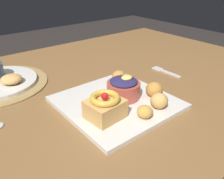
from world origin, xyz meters
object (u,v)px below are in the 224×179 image
at_px(fritter_middle, 158,101).
at_px(fritter_extra, 154,89).
at_px(fritter_back, 145,112).
at_px(front_plate, 116,102).
at_px(back_pastry, 11,79).
at_px(fritter_front, 119,76).
at_px(fork, 164,71).
at_px(berry_ramekin, 124,88).
at_px(cake_slice, 105,107).

distance_m(fritter_middle, fritter_extra, 0.07).
bearing_deg(fritter_back, front_plate, 90.95).
relative_size(front_plate, fritter_extra, 6.05).
distance_m(front_plate, back_pastry, 0.36).
xyz_separation_m(fritter_front, fork, (0.21, -0.03, -0.03)).
bearing_deg(fritter_middle, fritter_extra, 51.31).
bearing_deg(front_plate, berry_ramekin, 6.18).
bearing_deg(fritter_front, front_plate, -133.58).
relative_size(berry_ramekin, fritter_front, 2.12).
xyz_separation_m(cake_slice, fritter_front, (0.17, 0.14, -0.01)).
bearing_deg(cake_slice, fritter_extra, -0.94).
height_order(back_pastry, fork, back_pastry).
height_order(fritter_middle, fritter_back, fritter_middle).
bearing_deg(cake_slice, fritter_front, 40.40).
xyz_separation_m(fritter_front, fritter_extra, (0.01, -0.15, 0.00)).
bearing_deg(fritter_back, cake_slice, 140.65).
distance_m(fritter_front, fritter_extra, 0.15).
bearing_deg(cake_slice, berry_ramekin, 25.25).
bearing_deg(fritter_back, fork, 31.15).
distance_m(front_plate, cake_slice, 0.10).
bearing_deg(fritter_extra, fritter_front, 95.45).
height_order(front_plate, cake_slice, cake_slice).
height_order(cake_slice, fritter_back, cake_slice).
height_order(fritter_front, fritter_middle, fritter_middle).
bearing_deg(fritter_extra, fritter_back, -149.20).
bearing_deg(fritter_middle, front_plate, 121.42).
distance_m(cake_slice, fritter_back, 0.10).
height_order(cake_slice, back_pastry, cake_slice).
distance_m(front_plate, fritter_extra, 0.12).
bearing_deg(front_plate, fritter_front, 46.42).
relative_size(cake_slice, berry_ramekin, 0.96).
xyz_separation_m(front_plate, fritter_extra, (0.11, -0.05, 0.03)).
distance_m(berry_ramekin, fritter_extra, 0.09).
xyz_separation_m(fritter_back, back_pastry, (-0.20, 0.41, 0.00)).
bearing_deg(berry_ramekin, fritter_extra, -35.43).
bearing_deg(berry_ramekin, front_plate, -173.82).
bearing_deg(fritter_middle, fork, 35.87).
xyz_separation_m(fritter_back, fork, (0.30, 0.18, -0.03)).
distance_m(cake_slice, berry_ramekin, 0.12).
bearing_deg(fritter_back, berry_ramekin, 76.22).
height_order(berry_ramekin, fritter_middle, berry_ramekin).
bearing_deg(berry_ramekin, fritter_front, 56.56).
xyz_separation_m(cake_slice, back_pastry, (-0.12, 0.35, -0.01)).
bearing_deg(fork, front_plate, 102.27).
distance_m(berry_ramekin, fritter_back, 0.12).
height_order(front_plate, fritter_middle, fritter_middle).
bearing_deg(berry_ramekin, back_pastry, 128.05).
distance_m(cake_slice, fritter_middle, 0.15).
height_order(fritter_back, back_pastry, back_pastry).
xyz_separation_m(berry_ramekin, fritter_back, (-0.03, -0.11, -0.01)).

